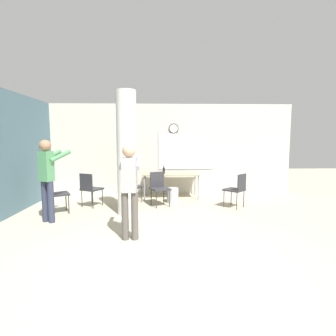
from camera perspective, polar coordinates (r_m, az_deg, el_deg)
The scene contains 14 objects.
ground_plane at distance 3.59m, azimuth 0.46°, elevation -22.29°, with size 24.00×24.00×0.00m, color #ADA389.
wall_left_accent at distance 6.58m, azimuth -32.79°, elevation 2.51°, with size 0.12×7.00×2.80m.
wall_back at distance 8.21m, azimuth -0.98°, elevation 4.03°, with size 8.00×0.15×2.80m.
support_pillar at distance 6.00m, azimuth -8.96°, elevation 3.16°, with size 0.45×0.45×2.80m.
folding_table at distance 7.72m, azimuth 0.65°, elevation -1.50°, with size 1.65×0.79×0.72m.
bottle_on_table at distance 7.63m, azimuth -0.91°, elevation -0.50°, with size 0.07×0.07×0.26m.
waste_bin at distance 7.18m, azimuth 1.02°, elevation -5.95°, with size 0.31×0.31×0.40m.
chair_mid_room at distance 6.79m, azimuth 14.74°, elevation -4.19°, with size 0.62×0.62×0.87m.
chair_by_left_wall at distance 6.61m, azimuth -23.32°, elevation -4.78°, with size 0.60×0.60×0.87m.
chair_near_pillar at distance 6.94m, azimuth -16.63°, elevation -4.03°, with size 0.59×0.59×0.87m.
chair_table_left at distance 7.05m, azimuth -7.98°, elevation -3.66°, with size 0.57×0.57×0.87m.
chair_table_front at distance 6.80m, azimuth -1.95°, elevation -3.97°, with size 0.58×0.58×0.87m.
person_playing_front at distance 4.49m, azimuth -8.35°, elevation -3.43°, with size 0.37×0.65×1.64m.
person_watching_back at distance 5.93m, azimuth -24.72°, elevation -1.21°, with size 0.57×0.69×1.71m.
Camera 1 is at (-0.14, -3.15, 1.71)m, focal length 28.00 mm.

